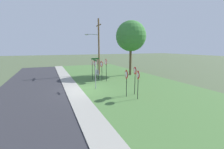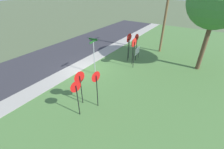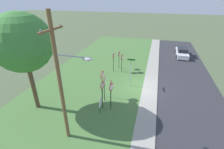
# 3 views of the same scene
# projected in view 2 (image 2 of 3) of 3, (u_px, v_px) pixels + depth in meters

# --- Properties ---
(ground_plane) EXTENTS (160.00, 160.00, 0.00)m
(ground_plane) POSITION_uv_depth(u_px,v_px,m) (84.00, 69.00, 14.47)
(ground_plane) COLOR #4C5B3D
(road_asphalt) EXTENTS (44.00, 6.40, 0.01)m
(road_asphalt) POSITION_uv_depth(u_px,v_px,m) (51.00, 58.00, 16.72)
(road_asphalt) COLOR #2D2D33
(road_asphalt) RESTS_ON ground_plane
(sidewalk_strip) EXTENTS (44.00, 1.60, 0.06)m
(sidewalk_strip) POSITION_uv_depth(u_px,v_px,m) (78.00, 67.00, 14.83)
(sidewalk_strip) COLOR #99968C
(sidewalk_strip) RESTS_ON ground_plane
(grass_median) EXTENTS (44.00, 12.00, 0.04)m
(grass_median) POSITION_uv_depth(u_px,v_px,m) (144.00, 90.00, 11.64)
(grass_median) COLOR #477038
(grass_median) RESTS_ON ground_plane
(stop_sign_near_left) EXTENTS (0.70, 0.16, 2.64)m
(stop_sign_near_left) POSITION_uv_depth(u_px,v_px,m) (129.00, 41.00, 15.61)
(stop_sign_near_left) COLOR black
(stop_sign_near_left) RESTS_ON grass_median
(stop_sign_near_right) EXTENTS (0.67, 0.13, 2.72)m
(stop_sign_near_right) POSITION_uv_depth(u_px,v_px,m) (137.00, 42.00, 15.28)
(stop_sign_near_right) COLOR black
(stop_sign_near_right) RESTS_ON grass_median
(stop_sign_far_left) EXTENTS (0.75, 0.11, 2.84)m
(stop_sign_far_left) POSITION_uv_depth(u_px,v_px,m) (134.00, 47.00, 13.69)
(stop_sign_far_left) COLOR black
(stop_sign_far_left) RESTS_ON grass_median
(stop_sign_far_center) EXTENTS (0.73, 0.12, 2.53)m
(stop_sign_far_center) POSITION_uv_depth(u_px,v_px,m) (133.00, 46.00, 14.43)
(stop_sign_far_center) COLOR black
(stop_sign_far_center) RESTS_ON grass_median
(stop_sign_far_right) EXTENTS (0.61, 0.10, 2.56)m
(stop_sign_far_right) POSITION_uv_depth(u_px,v_px,m) (128.00, 44.00, 15.16)
(stop_sign_far_right) COLOR black
(stop_sign_far_right) RESTS_ON grass_median
(yield_sign_near_left) EXTENTS (0.76, 0.16, 2.37)m
(yield_sign_near_left) POSITION_uv_depth(u_px,v_px,m) (80.00, 80.00, 9.49)
(yield_sign_near_left) COLOR black
(yield_sign_near_left) RESTS_ON grass_median
(yield_sign_near_right) EXTENTS (0.67, 0.13, 2.53)m
(yield_sign_near_right) POSITION_uv_depth(u_px,v_px,m) (96.00, 81.00, 9.18)
(yield_sign_near_right) COLOR black
(yield_sign_near_right) RESTS_ON grass_median
(yield_sign_far_left) EXTENTS (0.68, 0.16, 2.37)m
(yield_sign_far_left) POSITION_uv_depth(u_px,v_px,m) (76.00, 91.00, 8.57)
(yield_sign_far_left) COLOR black
(yield_sign_far_left) RESTS_ON grass_median
(street_name_post) EXTENTS (0.96, 0.82, 3.19)m
(street_name_post) POSITION_uv_depth(u_px,v_px,m) (94.00, 54.00, 12.76)
(street_name_post) COLOR #9EA0A8
(street_name_post) RESTS_ON grass_median
(utility_pole) EXTENTS (2.10, 2.32, 8.60)m
(utility_pole) POSITION_uv_depth(u_px,v_px,m) (165.00, 9.00, 15.99)
(utility_pole) COLOR brown
(utility_pole) RESTS_ON grass_median
(notice_board) EXTENTS (1.10, 0.10, 1.25)m
(notice_board) POSITION_uv_depth(u_px,v_px,m) (137.00, 51.00, 16.03)
(notice_board) COLOR black
(notice_board) RESTS_ON grass_median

